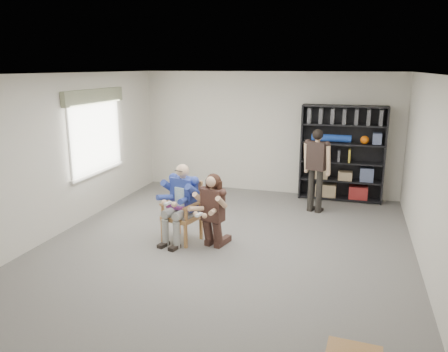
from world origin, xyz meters
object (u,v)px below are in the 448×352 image
(bookshelf, at_px, (342,154))
(standing_man, at_px, (316,171))
(armchair, at_px, (182,212))
(seated_man, at_px, (181,203))
(kneeling_woman, at_px, (212,212))

(bookshelf, relative_size, standing_man, 1.23)
(standing_man, bearing_deg, bookshelf, 84.71)
(armchair, distance_m, standing_man, 3.02)
(armchair, xyz_separation_m, seated_man, (0.00, 0.00, 0.16))
(bookshelf, bearing_deg, armchair, -127.41)
(armchair, relative_size, bookshelf, 0.49)
(kneeling_woman, height_order, bookshelf, bookshelf)
(armchair, distance_m, kneeling_woman, 0.60)
(armchair, bearing_deg, seated_man, 0.00)
(seated_man, bearing_deg, bookshelf, 66.78)
(seated_man, bearing_deg, armchair, 0.00)
(seated_man, height_order, bookshelf, bookshelf)
(armchair, relative_size, standing_man, 0.61)
(armchair, bearing_deg, standing_man, 61.79)
(seated_man, xyz_separation_m, standing_man, (2.02, 2.21, 0.18))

